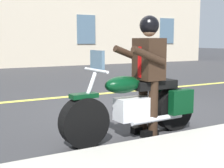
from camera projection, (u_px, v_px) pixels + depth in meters
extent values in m
plane|color=#333335|center=(128.00, 110.00, 6.19)|extent=(80.00, 80.00, 0.00)
cube|color=#E5DB4C|center=(87.00, 95.00, 7.93)|extent=(60.00, 0.16, 0.01)
cylinder|color=black|center=(84.00, 122.00, 4.05)|extent=(0.67, 0.24, 0.66)
cylinder|color=black|center=(173.00, 109.00, 4.85)|extent=(0.67, 0.24, 0.66)
cube|color=silver|center=(134.00, 108.00, 4.45)|extent=(0.57, 0.31, 0.32)
ellipsoid|color=black|center=(123.00, 85.00, 4.29)|extent=(0.57, 0.31, 0.24)
cube|color=black|center=(154.00, 85.00, 4.58)|extent=(0.71, 0.32, 0.12)
cube|color=black|center=(181.00, 102.00, 4.62)|extent=(0.41, 0.14, 0.36)
cube|color=black|center=(162.00, 97.00, 4.99)|extent=(0.41, 0.14, 0.36)
cylinder|color=silver|center=(85.00, 102.00, 4.02)|extent=(0.35, 0.07, 0.76)
cylinder|color=silver|center=(96.00, 70.00, 4.05)|extent=(0.07, 0.60, 0.04)
cube|color=black|center=(84.00, 96.00, 4.00)|extent=(0.37, 0.18, 0.06)
cylinder|color=silver|center=(157.00, 119.00, 4.49)|extent=(0.90, 0.13, 0.08)
cube|color=slate|center=(97.00, 61.00, 4.04)|extent=(0.06, 0.32, 0.28)
cylinder|color=black|center=(153.00, 108.00, 4.48)|extent=(0.14, 0.14, 0.84)
cube|color=black|center=(149.00, 133.00, 4.50)|extent=(0.27, 0.12, 0.10)
cylinder|color=black|center=(143.00, 105.00, 4.68)|extent=(0.14, 0.14, 0.84)
cube|color=black|center=(140.00, 129.00, 4.70)|extent=(0.27, 0.12, 0.10)
cube|color=black|center=(149.00, 59.00, 4.48)|extent=(0.34, 0.42, 0.60)
cube|color=red|center=(140.00, 62.00, 4.40)|extent=(0.03, 0.07, 0.44)
cylinder|color=black|center=(148.00, 56.00, 4.19)|extent=(0.56, 0.13, 0.28)
cylinder|color=black|center=(130.00, 55.00, 4.56)|extent=(0.56, 0.13, 0.28)
sphere|color=tan|center=(149.00, 29.00, 4.42)|extent=(0.22, 0.22, 0.22)
sphere|color=black|center=(149.00, 25.00, 4.41)|extent=(0.28, 0.28, 0.28)
cube|color=slate|center=(167.00, 31.00, 20.00)|extent=(1.10, 0.06, 1.60)
cube|color=slate|center=(86.00, 29.00, 17.32)|extent=(1.10, 0.06, 1.60)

